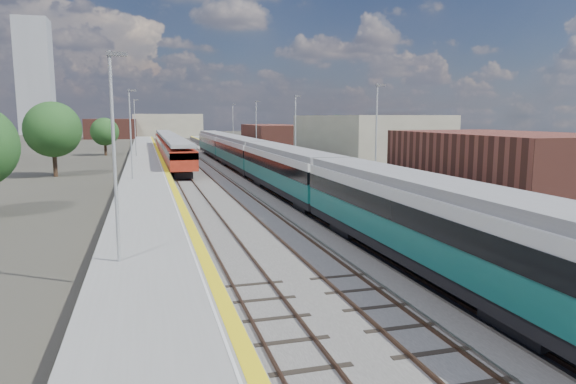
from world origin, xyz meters
name	(u,v)px	position (x,y,z in m)	size (l,w,h in m)	color
ground	(224,169)	(0.00, 50.00, 0.00)	(320.00, 320.00, 0.00)	#47443A
ballast_bed	(203,167)	(-2.25, 52.50, 0.03)	(10.50, 155.00, 0.06)	#565451
tracks	(206,165)	(-1.65, 54.18, 0.11)	(8.96, 160.00, 0.17)	#4C3323
platform_right	(262,162)	(5.28, 52.49, 0.54)	(4.70, 155.00, 8.52)	slate
platform_left	(146,165)	(-9.05, 52.49, 0.52)	(4.30, 155.00, 8.52)	slate
buildings	(108,100)	(-18.12, 138.60, 10.70)	(72.00, 185.50, 40.00)	brown
green_train	(259,158)	(1.50, 37.24, 2.27)	(2.93, 81.49, 3.22)	black
red_train	(170,145)	(-5.50, 66.59, 2.06)	(2.77, 56.14, 3.49)	black
tree_b	(53,130)	(-18.23, 47.05, 4.92)	(5.77, 5.77, 7.82)	#382619
tree_c	(105,132)	(-15.19, 77.02, 3.83)	(4.49, 4.49, 6.08)	#382619
tree_d	(337,130)	(21.84, 69.27, 4.12)	(4.83, 4.83, 6.54)	#382619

